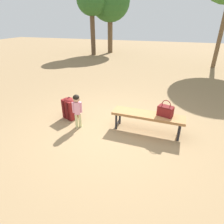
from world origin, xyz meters
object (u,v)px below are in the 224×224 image
handbag (165,110)px  park_bench (148,116)px  tree_far (91,1)px  tree_back (110,1)px  child_standing (77,106)px  backpack_large (70,108)px

handbag → park_bench: bearing=4.3°
tree_far → tree_back: bearing=-124.0°
tree_far → tree_back: 1.52m
tree_back → child_standing: bearing=104.1°
park_bench → handbag: bearing=-175.7°
tree_far → backpack_large: bearing=108.9°
child_standing → backpack_large: (0.41, -0.37, -0.26)m
backpack_large → tree_far: 10.16m
child_standing → tree_far: size_ratio=0.19×
park_bench → backpack_large: backpack_large is taller
park_bench → tree_back: size_ratio=0.33×
backpack_large → tree_back: tree_back is taller
child_standing → tree_far: (3.55, -9.52, 2.82)m
child_standing → park_bench: bearing=-169.4°
child_standing → tree_far: tree_far is taller
park_bench → tree_far: size_ratio=0.37×
handbag → backpack_large: handbag is taller
child_standing → backpack_large: bearing=-41.7°
tree_back → backpack_large: bearing=102.4°
park_bench → handbag: size_ratio=4.39×
child_standing → tree_back: size_ratio=0.17×
tree_back → tree_far: bearing=56.0°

